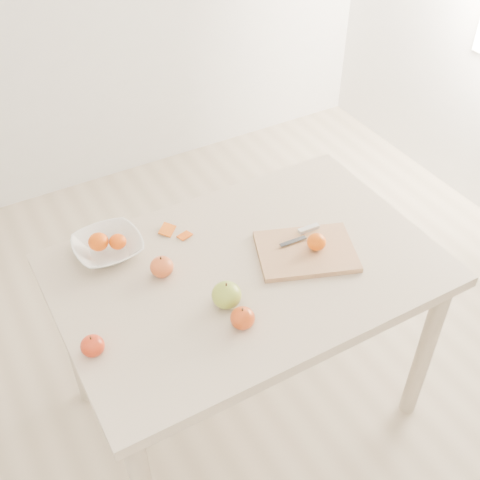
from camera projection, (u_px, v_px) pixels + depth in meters
ground at (246, 401)px, 2.40m from camera, size 3.50×3.50×0.00m
table at (247, 287)px, 1.97m from camera, size 1.20×0.80×0.75m
cutting_board at (306, 251)px, 1.94m from camera, size 0.37×0.32×0.02m
board_tangerine at (316, 242)px, 1.92m from camera, size 0.06×0.06×0.05m
fruit_bowl at (108, 247)px, 1.93m from camera, size 0.22×0.22×0.05m
bowl_tangerine_near at (98, 242)px, 1.91m from camera, size 0.07×0.07×0.06m
bowl_tangerine_far at (118, 242)px, 1.92m from camera, size 0.06×0.06×0.05m
orange_peel_a at (167, 231)px, 2.03m from camera, size 0.07×0.07×0.01m
orange_peel_b at (185, 236)px, 2.01m from camera, size 0.05×0.05×0.01m
paring_knife at (306, 231)px, 2.00m from camera, size 0.17×0.05×0.01m
apple_green at (227, 295)px, 1.76m from camera, size 0.09×0.09×0.08m
apple_red_d at (93, 346)px, 1.63m from camera, size 0.07×0.07×0.06m
apple_red_a at (162, 267)px, 1.86m from camera, size 0.07×0.07×0.07m
apple_red_c at (243, 318)px, 1.70m from camera, size 0.07×0.07×0.06m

